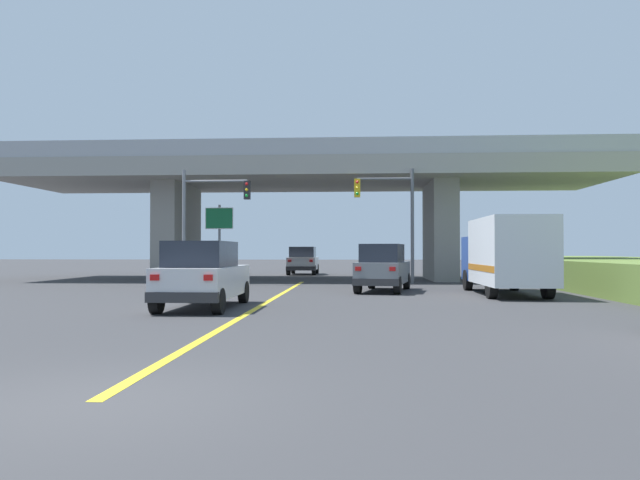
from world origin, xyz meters
name	(u,v)px	position (x,y,z in m)	size (l,w,h in m)	color
ground	(307,279)	(0.00, 29.50, 0.00)	(160.00, 160.00, 0.00)	#353538
overpass_bridge	(307,187)	(0.00, 29.50, 5.64)	(35.49, 9.69, 7.73)	gray
lane_divider_stripe	(267,302)	(0.00, 13.28, 0.00)	(0.20, 26.55, 0.01)	yellow
suv_lead	(203,275)	(-1.61, 11.12, 1.02)	(1.98, 4.79, 2.02)	silver
suv_crossing	(383,268)	(4.15, 18.91, 1.01)	(2.65, 4.86, 2.02)	slate
box_truck	(506,255)	(8.89, 17.22, 1.58)	(2.33, 6.84, 2.99)	navy
sedan_oncoming	(303,261)	(-0.89, 36.83, 1.01)	(2.06, 4.35, 2.02)	silver
traffic_signal_nearside	(393,210)	(4.93, 24.54, 3.88)	(3.11, 0.36, 6.01)	#56595E
traffic_signal_farside	(206,210)	(-4.76, 23.72, 3.83)	(3.56, 0.36, 5.93)	slate
highway_sign	(219,225)	(-4.85, 27.17, 3.21)	(1.62, 0.17, 4.38)	slate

